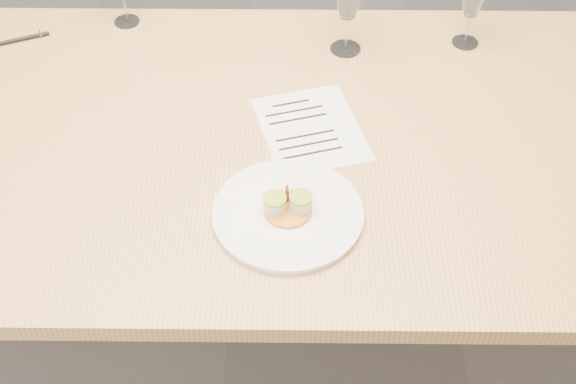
{
  "coord_description": "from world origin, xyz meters",
  "views": [
    {
      "loc": [
        0.19,
        -1.3,
        1.92
      ],
      "look_at": [
        0.18,
        -0.21,
        0.8
      ],
      "focal_mm": 50.0,
      "sensor_mm": 36.0,
      "label": 1
    }
  ],
  "objects_px": {
    "ballpoint_pen": "(20,39)",
    "dining_table": "(210,160)",
    "dinner_plate": "(288,213)",
    "recipe_sheet": "(311,129)"
  },
  "relations": [
    {
      "from": "recipe_sheet",
      "to": "dinner_plate",
      "type": "bearing_deg",
      "value": -116.5
    },
    {
      "from": "dinner_plate",
      "to": "recipe_sheet",
      "type": "bearing_deg",
      "value": 79.85
    },
    {
      "from": "dinner_plate",
      "to": "recipe_sheet",
      "type": "relative_size",
      "value": 0.95
    },
    {
      "from": "recipe_sheet",
      "to": "ballpoint_pen",
      "type": "relative_size",
      "value": 2.24
    },
    {
      "from": "dining_table",
      "to": "recipe_sheet",
      "type": "xyz_separation_m",
      "value": [
        0.22,
        0.03,
        0.07
      ]
    },
    {
      "from": "dining_table",
      "to": "dinner_plate",
      "type": "bearing_deg",
      "value": -52.76
    },
    {
      "from": "dining_table",
      "to": "ballpoint_pen",
      "type": "height_order",
      "value": "ballpoint_pen"
    },
    {
      "from": "dining_table",
      "to": "dinner_plate",
      "type": "height_order",
      "value": "dinner_plate"
    },
    {
      "from": "dinner_plate",
      "to": "ballpoint_pen",
      "type": "height_order",
      "value": "dinner_plate"
    },
    {
      "from": "ballpoint_pen",
      "to": "dining_table",
      "type": "bearing_deg",
      "value": -57.88
    }
  ]
}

